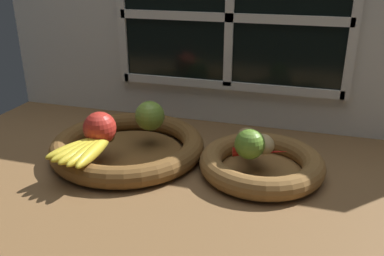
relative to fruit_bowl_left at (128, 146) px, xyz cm
name	(u,v)px	position (x,y,z in cm)	size (l,w,h in cm)	color
ground_plane	(201,170)	(18.99, -0.28, -3.89)	(140.00, 90.00, 3.00)	brown
back_wall	(231,28)	(18.99, 29.49, 25.49)	(140.00, 4.60, 55.00)	silver
fruit_bowl_left	(128,146)	(0.00, 0.00, 0.00)	(37.97, 37.97, 5.16)	brown
fruit_bowl_right	(262,163)	(33.17, 0.00, 0.02)	(28.36, 28.36, 5.16)	brown
apple_green_back	(150,116)	(3.87, 5.26, 6.53)	(7.53, 7.53, 7.53)	#7AA338
apple_red_front	(100,128)	(-4.07, -6.03, 6.66)	(7.79, 7.79, 7.79)	red
banana_bunch_front	(87,149)	(-4.13, -12.42, 4.19)	(11.33, 17.41, 2.84)	yellow
potato_oblong	(250,138)	(29.78, 2.64, 4.78)	(8.29, 5.29, 4.04)	#A38451
potato_large	(263,144)	(33.17, 0.00, 4.94)	(6.27, 4.99, 4.36)	tan
lime_near	(250,144)	(30.74, -3.65, 6.10)	(6.66, 6.66, 6.66)	olive
chili_pepper	(260,152)	(32.91, -1.95, 3.77)	(2.02, 2.02, 12.24)	red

